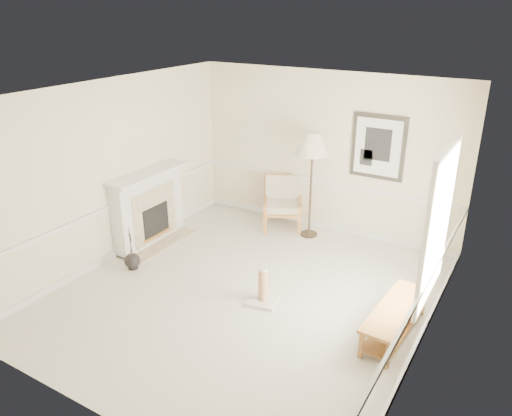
% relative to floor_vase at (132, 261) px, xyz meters
% --- Properties ---
extents(ground, '(5.50, 5.50, 0.00)m').
position_rel_floor_vase_xyz_m(ground, '(1.93, 0.30, -0.13)').
color(ground, silver).
rests_on(ground, ground).
extents(room, '(5.04, 5.54, 2.92)m').
position_rel_floor_vase_xyz_m(room, '(2.07, 0.38, 1.73)').
color(room, beige).
rests_on(room, ground).
extents(fireplace, '(0.64, 1.64, 1.31)m').
position_rel_floor_vase_xyz_m(fireplace, '(-0.41, 0.90, 0.51)').
color(fireplace, white).
rests_on(fireplace, ground).
extents(floor_vase, '(0.25, 0.25, 0.72)m').
position_rel_floor_vase_xyz_m(floor_vase, '(0.00, 0.00, 0.00)').
color(floor_vase, black).
rests_on(floor_vase, ground).
extents(armchair, '(0.99, 1.01, 0.95)m').
position_rel_floor_vase_xyz_m(armchair, '(1.24, 2.74, 0.38)').
color(armchair, olive).
rests_on(armchair, ground).
extents(floor_lamp, '(0.69, 0.69, 1.91)m').
position_rel_floor_vase_xyz_m(floor_lamp, '(1.88, 2.58, 1.54)').
color(floor_lamp, black).
rests_on(floor_lamp, ground).
extents(bench, '(0.52, 1.45, 0.41)m').
position_rel_floor_vase_xyz_m(bench, '(4.08, 0.44, 0.14)').
color(bench, olive).
rests_on(bench, ground).
extents(scratching_post, '(0.47, 0.47, 0.56)m').
position_rel_floor_vase_xyz_m(scratching_post, '(2.28, 0.22, 0.04)').
color(scratching_post, white).
rests_on(scratching_post, ground).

